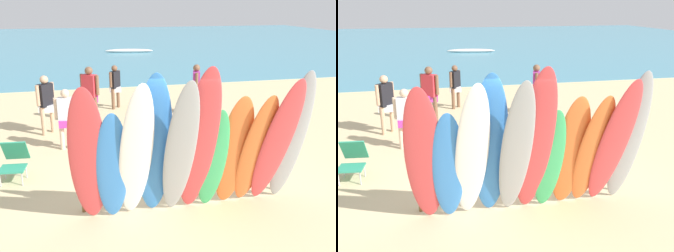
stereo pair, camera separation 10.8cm
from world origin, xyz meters
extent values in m
plane|color=#D3BC8C|center=(0.00, 14.00, 0.00)|extent=(60.00, 60.00, 0.00)
cube|color=teal|center=(0.00, 30.14, 0.01)|extent=(60.00, 40.00, 0.02)
cylinder|color=brown|center=(-1.84, 0.00, 0.34)|extent=(0.07, 0.07, 0.68)
cylinder|color=brown|center=(1.84, 0.00, 0.34)|extent=(0.07, 0.07, 0.68)
cylinder|color=brown|center=(0.00, 0.00, 0.68)|extent=(3.80, 0.06, 0.06)
ellipsoid|color=#D13D42|center=(-1.72, -0.62, 1.23)|extent=(0.64, 0.97, 2.46)
ellipsoid|color=#337AD1|center=(-1.36, -0.59, 1.02)|extent=(0.52, 0.77, 2.04)
ellipsoid|color=white|center=(-0.99, -0.69, 1.25)|extent=(0.63, 1.14, 2.50)
ellipsoid|color=#337AD1|center=(-0.69, -0.60, 1.30)|extent=(0.65, 0.98, 2.60)
ellipsoid|color=#999EA3|center=(-0.31, -0.76, 1.27)|extent=(0.51, 1.16, 2.53)
ellipsoid|color=#D13D42|center=(0.00, -0.74, 1.35)|extent=(0.59, 1.16, 2.71)
ellipsoid|color=#38B266|center=(0.31, -0.56, 0.99)|extent=(0.49, 0.74, 1.98)
ellipsoid|color=orange|center=(0.68, -0.54, 1.09)|extent=(0.60, 0.81, 2.17)
ellipsoid|color=orange|center=(1.04, -0.60, 1.10)|extent=(0.59, 0.96, 2.19)
ellipsoid|color=#D13D42|center=(1.37, -0.70, 1.23)|extent=(0.63, 1.13, 2.46)
ellipsoid|color=#999EA3|center=(1.68, -0.61, 1.27)|extent=(0.56, 0.95, 2.55)
cylinder|color=tan|center=(-2.58, 4.63, 0.40)|extent=(0.12, 0.12, 0.79)
cylinder|color=tan|center=(-2.80, 4.39, 0.40)|extent=(0.12, 0.12, 0.79)
cube|color=silver|center=(-2.69, 4.51, 0.73)|extent=(0.42, 0.26, 0.19)
cube|color=black|center=(-2.69, 4.51, 1.10)|extent=(0.44, 0.44, 0.62)
sphere|color=tan|center=(-2.69, 4.51, 1.52)|extent=(0.22, 0.22, 0.22)
cylinder|color=tan|center=(-2.51, 4.70, 1.14)|extent=(0.10, 0.10, 0.55)
cylinder|color=tan|center=(-2.87, 4.32, 1.14)|extent=(0.10, 0.10, 0.55)
cylinder|color=brown|center=(-1.35, 5.14, 0.41)|extent=(0.13, 0.13, 0.83)
cylinder|color=brown|center=(-1.62, 5.35, 0.41)|extent=(0.13, 0.13, 0.83)
cube|color=#B23399|center=(-1.48, 5.24, 0.76)|extent=(0.44, 0.27, 0.20)
cube|color=#DB333D|center=(-1.48, 5.24, 1.15)|extent=(0.47, 0.44, 0.65)
sphere|color=brown|center=(-1.48, 5.24, 1.59)|extent=(0.23, 0.23, 0.23)
cylinder|color=brown|center=(-1.27, 5.08, 1.19)|extent=(0.10, 0.10, 0.58)
cylinder|color=brown|center=(-1.70, 5.41, 1.19)|extent=(0.10, 0.10, 0.58)
cylinder|color=beige|center=(-2.28, 3.17, 0.37)|extent=(0.11, 0.11, 0.74)
cylinder|color=beige|center=(-1.98, 3.12, 0.37)|extent=(0.11, 0.11, 0.74)
cube|color=#B23399|center=(-2.13, 3.15, 0.68)|extent=(0.40, 0.24, 0.18)
cube|color=silver|center=(-2.13, 3.15, 1.03)|extent=(0.41, 0.26, 0.58)
sphere|color=beige|center=(-2.13, 3.15, 1.42)|extent=(0.21, 0.21, 0.21)
cylinder|color=beige|center=(-2.37, 3.19, 1.06)|extent=(0.09, 0.09, 0.51)
cylinder|color=beige|center=(-1.89, 3.11, 1.06)|extent=(0.09, 0.09, 0.51)
cylinder|color=brown|center=(1.92, 5.63, 0.39)|extent=(0.12, 0.12, 0.79)
cylinder|color=brown|center=(1.83, 5.31, 0.39)|extent=(0.12, 0.12, 0.79)
cube|color=#B23399|center=(1.87, 5.47, 0.72)|extent=(0.42, 0.26, 0.19)
cube|color=#B23399|center=(1.87, 5.47, 1.09)|extent=(0.31, 0.45, 0.62)
sphere|color=brown|center=(1.87, 5.47, 1.51)|extent=(0.22, 0.22, 0.22)
cylinder|color=brown|center=(1.94, 5.72, 1.13)|extent=(0.10, 0.10, 0.55)
cylinder|color=brown|center=(1.81, 5.22, 1.13)|extent=(0.10, 0.10, 0.55)
cylinder|color=brown|center=(-0.50, 6.89, 0.36)|extent=(0.11, 0.11, 0.72)
cylinder|color=brown|center=(-0.69, 6.67, 0.36)|extent=(0.11, 0.11, 0.72)
cube|color=silver|center=(-0.60, 6.78, 0.66)|extent=(0.39, 0.24, 0.17)
cube|color=black|center=(-0.60, 6.78, 1.00)|extent=(0.39, 0.41, 0.56)
sphere|color=brown|center=(-0.60, 6.78, 1.38)|extent=(0.20, 0.20, 0.20)
cylinder|color=brown|center=(-0.44, 6.96, 1.03)|extent=(0.09, 0.09, 0.50)
cylinder|color=brown|center=(-0.75, 6.60, 1.03)|extent=(0.09, 0.09, 0.50)
cylinder|color=#B7B7BC|center=(-3.43, 1.34, 0.14)|extent=(0.02, 0.02, 0.28)
cylinder|color=#B7B7BC|center=(-3.01, 1.30, 0.14)|extent=(0.02, 0.02, 0.28)
cylinder|color=#B7B7BC|center=(-3.39, 1.72, 0.14)|extent=(0.02, 0.02, 0.28)
cylinder|color=#B7B7BC|center=(-2.98, 1.68, 0.14)|extent=(0.02, 0.02, 0.28)
cube|color=#2D9370|center=(-3.20, 1.51, 0.30)|extent=(0.54, 0.50, 0.03)
cube|color=#2D9370|center=(-3.17, 1.87, 0.54)|extent=(0.53, 0.36, 0.48)
ellipsoid|color=silver|center=(1.87, 21.92, 0.12)|extent=(3.48, 1.02, 0.28)
camera|label=1|loc=(-1.76, -6.14, 3.51)|focal=41.15mm
camera|label=2|loc=(-1.65, -6.16, 3.51)|focal=41.15mm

